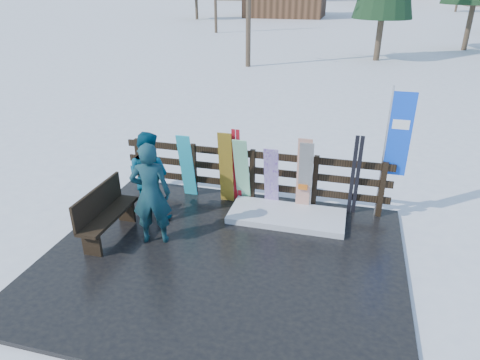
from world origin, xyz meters
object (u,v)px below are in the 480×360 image
(rental_flag, at_px, (396,139))
(snowboard_0, at_px, (187,166))
(snowboard_3, at_px, (271,178))
(snowboard_5, at_px, (304,176))
(bench, at_px, (105,212))
(snowboard_2, at_px, (226,168))
(person_back, at_px, (149,176))
(person_front, at_px, (151,194))
(snowboard_4, at_px, (305,178))
(snowboard_1, at_px, (242,171))

(rental_flag, bearing_deg, snowboard_0, -176.21)
(snowboard_3, bearing_deg, snowboard_5, 0.00)
(snowboard_0, bearing_deg, bench, -115.03)
(snowboard_0, xyz_separation_m, snowboard_2, (0.86, 0.00, 0.05))
(snowboard_0, relative_size, person_back, 0.84)
(snowboard_5, distance_m, person_front, 2.99)
(bench, relative_size, snowboard_4, 0.98)
(snowboard_0, relative_size, rental_flag, 0.57)
(snowboard_1, distance_m, snowboard_4, 1.29)
(snowboard_0, xyz_separation_m, snowboard_1, (1.20, -0.00, 0.02))
(snowboard_1, bearing_deg, snowboard_2, 180.00)
(snowboard_2, height_order, snowboard_3, snowboard_2)
(snowboard_2, bearing_deg, rental_flag, 4.80)
(bench, xyz_separation_m, snowboard_4, (3.36, 1.86, 0.25))
(bench, distance_m, snowboard_5, 3.82)
(person_front, bearing_deg, snowboard_1, -140.45)
(person_front, bearing_deg, snowboard_0, -105.80)
(bench, relative_size, snowboard_3, 1.09)
(snowboard_0, relative_size, snowboard_2, 0.95)
(snowboard_2, bearing_deg, snowboard_3, 0.00)
(snowboard_0, distance_m, rental_flag, 4.18)
(snowboard_2, xyz_separation_m, snowboard_4, (1.63, 0.00, -0.02))
(snowboard_3, bearing_deg, snowboard_1, -180.00)
(snowboard_1, height_order, person_front, person_front)
(snowboard_1, relative_size, person_front, 0.82)
(snowboard_3, relative_size, person_front, 0.73)
(snowboard_2, bearing_deg, snowboard_4, 0.00)
(snowboard_5, bearing_deg, person_front, -144.00)
(snowboard_2, xyz_separation_m, snowboard_3, (0.95, 0.00, -0.11))
(snowboard_1, height_order, snowboard_5, snowboard_5)
(snowboard_0, bearing_deg, person_back, -112.62)
(bench, relative_size, person_back, 0.85)
(snowboard_1, bearing_deg, snowboard_5, 0.00)
(snowboard_5, bearing_deg, snowboard_1, -180.00)
(snowboard_3, bearing_deg, person_front, -135.28)
(snowboard_0, relative_size, person_front, 0.79)
(rental_flag, height_order, person_back, rental_flag)
(snowboard_0, bearing_deg, snowboard_1, -0.00)
(snowboard_4, bearing_deg, snowboard_0, 180.00)
(snowboard_3, distance_m, rental_flag, 2.46)
(snowboard_0, bearing_deg, snowboard_4, 0.00)
(snowboard_1, bearing_deg, snowboard_0, 180.00)
(snowboard_2, height_order, rental_flag, rental_flag)
(bench, xyz_separation_m, person_front, (0.90, 0.10, 0.42))
(snowboard_5, bearing_deg, snowboard_3, 180.00)
(snowboard_2, xyz_separation_m, snowboard_5, (1.60, 0.00, 0.01))
(rental_flag, height_order, person_front, rental_flag)
(bench, relative_size, snowboard_1, 0.97)
(person_back, bearing_deg, snowboard_3, -146.49)
(snowboard_0, xyz_separation_m, snowboard_5, (2.45, 0.00, 0.07))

